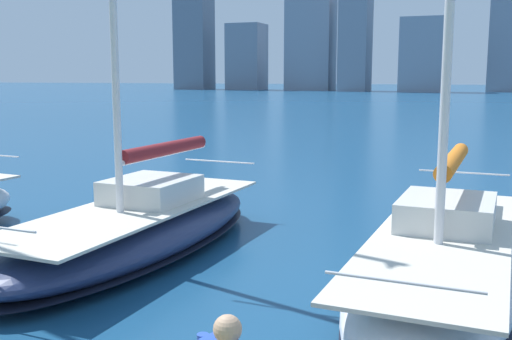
{
  "coord_description": "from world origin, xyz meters",
  "views": [
    {
      "loc": [
        -4.21,
        3.98,
        4.02
      ],
      "look_at": [
        -0.1,
        -6.85,
        2.2
      ],
      "focal_mm": 42.0,
      "sensor_mm": 36.0,
      "label": 1
    }
  ],
  "objects": [
    {
      "name": "city_skyline",
      "position": [
        3.43,
        -161.29,
        18.41
      ],
      "size": [
        164.66,
        21.48,
        51.21
      ],
      "color": "slate",
      "rests_on": "ground"
    },
    {
      "name": "sailboat_orange",
      "position": [
        -3.65,
        -7.1,
        0.7
      ],
      "size": [
        3.25,
        9.57,
        12.8
      ],
      "color": "white",
      "rests_on": "ground"
    },
    {
      "name": "sailboat_maroon",
      "position": [
        2.99,
        -7.52,
        0.64
      ],
      "size": [
        3.36,
        9.18,
        10.77
      ],
      "color": "navy",
      "rests_on": "ground"
    }
  ]
}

